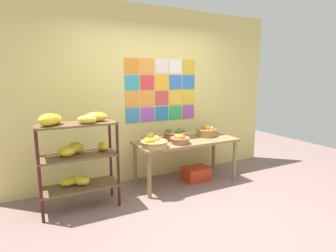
{
  "coord_description": "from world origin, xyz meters",
  "views": [
    {
      "loc": [
        -1.77,
        -2.44,
        1.67
      ],
      "look_at": [
        -0.03,
        0.93,
        0.98
      ],
      "focal_mm": 28.84,
      "sensor_mm": 36.0,
      "label": 1
    }
  ],
  "objects_px": {
    "fruit_basket_right": "(180,139)",
    "fruit_basket_left": "(151,138)",
    "banana_shelf_unit": "(76,149)",
    "display_table": "(186,145)",
    "produce_crate_under_table": "(196,173)",
    "fruit_basket_back_left": "(154,143)",
    "fruit_basket_centre": "(206,132)",
    "fruit_basket_back_right": "(175,134)"
  },
  "relations": [
    {
      "from": "fruit_basket_right",
      "to": "fruit_basket_back_left",
      "type": "bearing_deg",
      "value": -177.83
    },
    {
      "from": "banana_shelf_unit",
      "to": "produce_crate_under_table",
      "type": "relative_size",
      "value": 3.08
    },
    {
      "from": "banana_shelf_unit",
      "to": "fruit_basket_back_right",
      "type": "distance_m",
      "value": 1.61
    },
    {
      "from": "fruit_basket_left",
      "to": "fruit_basket_back_right",
      "type": "xyz_separation_m",
      "value": [
        0.45,
        0.05,
        0.01
      ]
    },
    {
      "from": "fruit_basket_back_left",
      "to": "fruit_basket_right",
      "type": "bearing_deg",
      "value": 2.17
    },
    {
      "from": "fruit_basket_right",
      "to": "fruit_basket_left",
      "type": "height_order",
      "value": "fruit_basket_left"
    },
    {
      "from": "banana_shelf_unit",
      "to": "fruit_basket_back_left",
      "type": "xyz_separation_m",
      "value": [
        1.04,
        -0.06,
        -0.03
      ]
    },
    {
      "from": "fruit_basket_right",
      "to": "produce_crate_under_table",
      "type": "height_order",
      "value": "fruit_basket_right"
    },
    {
      "from": "fruit_basket_right",
      "to": "fruit_basket_left",
      "type": "relative_size",
      "value": 0.89
    },
    {
      "from": "display_table",
      "to": "produce_crate_under_table",
      "type": "height_order",
      "value": "display_table"
    },
    {
      "from": "produce_crate_under_table",
      "to": "fruit_basket_centre",
      "type": "bearing_deg",
      "value": 19.57
    },
    {
      "from": "banana_shelf_unit",
      "to": "fruit_basket_right",
      "type": "xyz_separation_m",
      "value": [
        1.48,
        -0.05,
        -0.03
      ]
    },
    {
      "from": "fruit_basket_left",
      "to": "fruit_basket_back_left",
      "type": "height_order",
      "value": "same"
    },
    {
      "from": "banana_shelf_unit",
      "to": "fruit_basket_back_left",
      "type": "bearing_deg",
      "value": -3.45
    },
    {
      "from": "fruit_basket_left",
      "to": "produce_crate_under_table",
      "type": "distance_m",
      "value": 0.99
    },
    {
      "from": "fruit_basket_back_left",
      "to": "fruit_basket_left",
      "type": "bearing_deg",
      "value": 72.25
    },
    {
      "from": "fruit_basket_left",
      "to": "produce_crate_under_table",
      "type": "height_order",
      "value": "fruit_basket_left"
    },
    {
      "from": "display_table",
      "to": "produce_crate_under_table",
      "type": "distance_m",
      "value": 0.54
    },
    {
      "from": "display_table",
      "to": "fruit_basket_back_right",
      "type": "relative_size",
      "value": 4.19
    },
    {
      "from": "fruit_basket_right",
      "to": "fruit_basket_back_right",
      "type": "bearing_deg",
      "value": 72.78
    },
    {
      "from": "fruit_basket_right",
      "to": "fruit_basket_centre",
      "type": "bearing_deg",
      "value": 20.63
    },
    {
      "from": "fruit_basket_back_right",
      "to": "produce_crate_under_table",
      "type": "bearing_deg",
      "value": -31.36
    },
    {
      "from": "fruit_basket_back_right",
      "to": "fruit_basket_back_left",
      "type": "xyz_separation_m",
      "value": [
        -0.54,
        -0.35,
        -0.01
      ]
    },
    {
      "from": "banana_shelf_unit",
      "to": "fruit_basket_right",
      "type": "bearing_deg",
      "value": -1.79
    },
    {
      "from": "fruit_basket_back_right",
      "to": "fruit_basket_left",
      "type": "bearing_deg",
      "value": -173.26
    },
    {
      "from": "display_table",
      "to": "fruit_basket_left",
      "type": "xyz_separation_m",
      "value": [
        -0.55,
        0.12,
        0.14
      ]
    },
    {
      "from": "banana_shelf_unit",
      "to": "fruit_basket_left",
      "type": "relative_size",
      "value": 3.81
    },
    {
      "from": "display_table",
      "to": "fruit_basket_centre",
      "type": "relative_size",
      "value": 4.83
    },
    {
      "from": "produce_crate_under_table",
      "to": "fruit_basket_right",
      "type": "bearing_deg",
      "value": -158.73
    },
    {
      "from": "fruit_basket_right",
      "to": "fruit_basket_centre",
      "type": "relative_size",
      "value": 0.87
    },
    {
      "from": "display_table",
      "to": "produce_crate_under_table",
      "type": "bearing_deg",
      "value": -2.22
    },
    {
      "from": "fruit_basket_back_right",
      "to": "produce_crate_under_table",
      "type": "xyz_separation_m",
      "value": [
        0.3,
        -0.18,
        -0.66
      ]
    },
    {
      "from": "fruit_basket_centre",
      "to": "fruit_basket_back_left",
      "type": "bearing_deg",
      "value": -166.54
    },
    {
      "from": "banana_shelf_unit",
      "to": "fruit_basket_back_left",
      "type": "distance_m",
      "value": 1.04
    },
    {
      "from": "banana_shelf_unit",
      "to": "fruit_basket_back_right",
      "type": "xyz_separation_m",
      "value": [
        1.58,
        0.29,
        -0.02
      ]
    },
    {
      "from": "fruit_basket_right",
      "to": "fruit_basket_back_right",
      "type": "xyz_separation_m",
      "value": [
        0.1,
        0.34,
        0.01
      ]
    },
    {
      "from": "fruit_basket_left",
      "to": "fruit_basket_back_left",
      "type": "bearing_deg",
      "value": -107.75
    },
    {
      "from": "fruit_basket_centre",
      "to": "produce_crate_under_table",
      "type": "distance_m",
      "value": 0.71
    },
    {
      "from": "fruit_basket_centre",
      "to": "fruit_basket_back_left",
      "type": "height_order",
      "value": "fruit_basket_centre"
    },
    {
      "from": "produce_crate_under_table",
      "to": "fruit_basket_left",
      "type": "bearing_deg",
      "value": 170.24
    },
    {
      "from": "fruit_basket_right",
      "to": "fruit_basket_left",
      "type": "distance_m",
      "value": 0.44
    },
    {
      "from": "display_table",
      "to": "fruit_basket_left",
      "type": "height_order",
      "value": "fruit_basket_left"
    }
  ]
}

